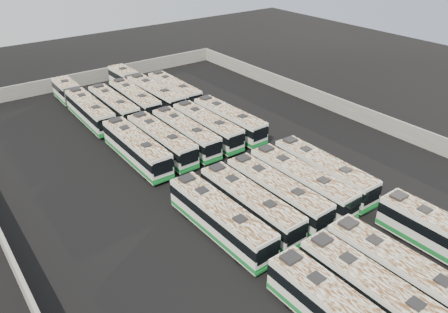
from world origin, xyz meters
TOP-DOWN VIEW (x-y plane):
  - ground at (0.00, 0.00)m, footprint 140.00×140.00m
  - perimeter_wall at (0.00, 0.00)m, footprint 45.20×73.20m
  - bus_front_left at (-3.41, -21.17)m, footprint 2.71×12.02m
  - bus_front_center at (-0.27, -21.10)m, footprint 2.85×12.15m
  - bus_midfront_far_left at (-6.78, -7.87)m, footprint 2.78×12.07m
  - bus_midfront_left at (-3.40, -7.75)m, footprint 2.61×11.82m
  - bus_midfront_center at (-0.22, -7.83)m, footprint 2.71×11.86m
  - bus_midfront_right at (2.93, -7.87)m, footprint 2.80×12.11m
  - bus_midfront_far_right at (6.15, -7.83)m, footprint 2.72×11.98m
  - bus_midback_far_left at (-6.66, 8.03)m, footprint 2.62×12.14m
  - bus_midback_left at (-3.45, 8.12)m, footprint 2.65×11.88m
  - bus_midback_center at (-0.22, 8.04)m, footprint 2.49×11.61m
  - bus_midback_right at (2.95, 8.12)m, footprint 2.61×11.71m
  - bus_midback_far_right at (6.20, 7.93)m, footprint 2.81×11.91m
  - bus_back_far_left at (-6.67, 24.46)m, footprint 2.87×18.41m
  - bus_back_left at (-3.44, 21.19)m, footprint 2.53×11.59m
  - bus_back_center at (-0.20, 21.40)m, footprint 2.76×11.87m
  - bus_back_right at (2.94, 24.46)m, footprint 3.05×18.94m
  - bus_back_far_right at (6.25, 21.37)m, footprint 2.63×11.69m

SIDE VIEW (x-z plane):
  - ground at x=0.00m, z-range 0.00..0.00m
  - perimeter_wall at x=0.00m, z-range 0.00..2.20m
  - bus_back_left at x=-3.44m, z-range 0.04..3.30m
  - bus_midback_center at x=-0.22m, z-range 0.04..3.30m
  - bus_back_far_right at x=6.25m, z-range 0.04..3.32m
  - bus_midback_right at x=2.95m, z-range 0.04..3.33m
  - bus_midfront_left at x=-3.40m, z-range 0.04..3.36m
  - bus_back_far_left at x=-6.67m, z-range 0.04..3.37m
  - bus_back_center at x=-0.20m, z-range 0.04..3.37m
  - bus_midfront_center at x=-0.22m, z-range 0.04..3.37m
  - bus_midback_left at x=-3.45m, z-range 0.04..3.38m
  - bus_midback_far_right at x=6.20m, z-range 0.04..3.38m
  - bus_midfront_far_right at x=6.15m, z-range 0.04..3.40m
  - bus_front_left at x=-3.41m, z-range 0.04..3.41m
  - bus_midfront_far_left at x=-6.78m, z-range 0.04..3.43m
  - bus_midfront_right at x=2.93m, z-range 0.04..3.44m
  - bus_front_center at x=-0.27m, z-range 0.04..3.45m
  - bus_midback_far_left at x=-6.66m, z-range 0.04..3.46m
  - bus_back_right at x=2.94m, z-range 0.04..3.46m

